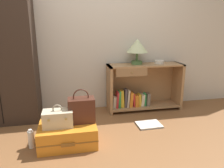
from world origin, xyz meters
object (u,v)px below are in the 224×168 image
at_px(bookshelf, 141,88).
at_px(open_book_on_floor, 149,125).
at_px(bowl, 159,62).
at_px(train_case, 58,118).
at_px(table_lamp, 137,47).
at_px(suitcase_large, 68,134).
at_px(bottle, 31,139).
at_px(wardrobe, 0,54).
at_px(handbag, 81,110).

bearing_deg(bookshelf, open_book_on_floor, -97.73).
xyz_separation_m(bowl, train_case, (-1.54, -0.89, -0.43)).
xyz_separation_m(bookshelf, table_lamp, (-0.08, 0.02, 0.65)).
relative_size(suitcase_large, bottle, 2.95).
height_order(wardrobe, handbag, wardrobe).
distance_m(suitcase_large, bottle, 0.40).
bearing_deg(bowl, open_book_on_floor, -120.85).
xyz_separation_m(wardrobe, table_lamp, (1.92, 0.08, 0.05)).
height_order(table_lamp, open_book_on_floor, table_lamp).
bearing_deg(train_case, bottle, 176.47).
distance_m(wardrobe, open_book_on_floor, 2.21).
xyz_separation_m(bowl, open_book_on_floor, (-0.37, -0.61, -0.75)).
relative_size(wardrobe, suitcase_large, 2.97).
distance_m(wardrobe, bottle, 1.26).
bearing_deg(open_book_on_floor, train_case, -166.41).
distance_m(suitcase_large, open_book_on_floor, 1.11).
bearing_deg(open_book_on_floor, wardrobe, 163.85).
distance_m(bowl, bottle, 2.14).
relative_size(wardrobe, handbag, 4.88).
distance_m(wardrobe, suitcase_large, 1.44).
bearing_deg(open_book_on_floor, bowl, 59.15).
height_order(bowl, suitcase_large, bowl).
xyz_separation_m(bookshelf, bottle, (-1.56, -0.88, -0.25)).
relative_size(handbag, bottle, 1.79).
bearing_deg(suitcase_large, wardrobe, 135.79).
xyz_separation_m(wardrobe, suitcase_large, (0.84, -0.82, -0.83)).
relative_size(bookshelf, handbag, 3.01).
bearing_deg(handbag, train_case, -165.32).
xyz_separation_m(bowl, bottle, (-1.84, -0.88, -0.66)).
height_order(train_case, bottle, train_case).
distance_m(bookshelf, bottle, 1.81).
xyz_separation_m(handbag, bottle, (-0.56, -0.05, -0.28)).
relative_size(suitcase_large, train_case, 2.00).
relative_size(bookshelf, table_lamp, 3.06).
relative_size(table_lamp, train_case, 1.20).
height_order(train_case, handbag, handbag).
bearing_deg(bowl, wardrobe, -178.59).
distance_m(wardrobe, handbag, 1.39).
bearing_deg(wardrobe, table_lamp, 2.29).
distance_m(handbag, bottle, 0.63).
height_order(bowl, train_case, bowl).
height_order(table_lamp, suitcase_large, table_lamp).
distance_m(bowl, suitcase_large, 1.80).
height_order(suitcase_large, open_book_on_floor, suitcase_large).
height_order(wardrobe, bottle, wardrobe).
bearing_deg(wardrobe, suitcase_large, -44.21).
bearing_deg(handbag, open_book_on_floor, 13.28).
relative_size(bowl, open_book_on_floor, 0.43).
height_order(table_lamp, train_case, table_lamp).
height_order(wardrobe, bowl, wardrobe).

